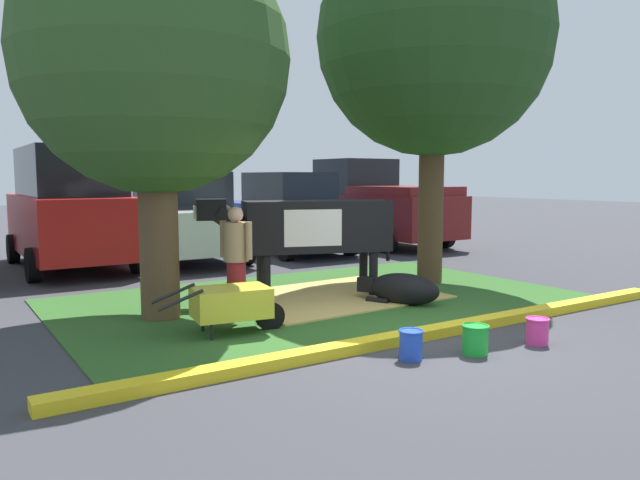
% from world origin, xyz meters
% --- Properties ---
extents(ground_plane, '(80.00, 80.00, 0.00)m').
position_xyz_m(ground_plane, '(0.00, 0.00, 0.00)').
color(ground_plane, '#38383D').
extents(grass_island, '(7.77, 4.86, 0.02)m').
position_xyz_m(grass_island, '(0.25, 2.40, 0.01)').
color(grass_island, '#2D5B23').
rests_on(grass_island, ground).
extents(curb_yellow, '(8.97, 0.24, 0.12)m').
position_xyz_m(curb_yellow, '(0.25, -0.17, 0.06)').
color(curb_yellow, yellow).
rests_on(curb_yellow, ground).
extents(hay_bedding, '(3.30, 2.53, 0.04)m').
position_xyz_m(hay_bedding, '(0.45, 2.43, 0.03)').
color(hay_bedding, tan).
rests_on(hay_bedding, ground).
extents(shade_tree_left, '(3.54, 3.54, 5.22)m').
position_xyz_m(shade_tree_left, '(-2.25, 2.53, 3.42)').
color(shade_tree_left, brown).
rests_on(shade_tree_left, ground).
extents(shade_tree_right, '(4.10, 4.10, 6.36)m').
position_xyz_m(shade_tree_right, '(2.75, 2.62, 4.29)').
color(shade_tree_right, '#4C3823').
rests_on(shade_tree_right, ground).
extents(cow_holstein, '(3.05, 1.41, 1.58)m').
position_xyz_m(cow_holstein, '(0.23, 2.66, 1.12)').
color(cow_holstein, black).
rests_on(cow_holstein, ground).
extents(calf_lying, '(0.92, 1.31, 0.48)m').
position_xyz_m(calf_lying, '(1.07, 1.43, 0.24)').
color(calf_lying, black).
rests_on(calf_lying, ground).
extents(person_handler, '(0.34, 0.49, 1.51)m').
position_xyz_m(person_handler, '(-1.34, 2.05, 0.81)').
color(person_handler, maroon).
rests_on(person_handler, ground).
extents(wheelbarrow, '(1.62, 0.74, 0.63)m').
position_xyz_m(wheelbarrow, '(-1.78, 1.24, 0.39)').
color(wheelbarrow, gold).
rests_on(wheelbarrow, ground).
extents(bucket_blue, '(0.27, 0.27, 0.32)m').
position_xyz_m(bucket_blue, '(-0.66, -0.72, 0.17)').
color(bucket_blue, blue).
rests_on(bucket_blue, ground).
extents(bucket_green, '(0.30, 0.30, 0.32)m').
position_xyz_m(bucket_green, '(0.06, -0.95, 0.17)').
color(bucket_green, green).
rests_on(bucket_green, ground).
extents(bucket_pink, '(0.27, 0.27, 0.31)m').
position_xyz_m(bucket_pink, '(0.96, -1.07, 0.16)').
color(bucket_pink, '#EA3893').
rests_on(bucket_pink, ground).
extents(suv_black, '(2.13, 4.61, 2.52)m').
position_xyz_m(suv_black, '(-2.30, 8.06, 1.27)').
color(suv_black, red).
rests_on(suv_black, ground).
extents(hatchback_white, '(2.03, 4.41, 2.02)m').
position_xyz_m(hatchback_white, '(0.06, 7.89, 0.98)').
color(hatchback_white, silver).
rests_on(hatchback_white, ground).
extents(sedan_blue, '(2.03, 4.41, 2.02)m').
position_xyz_m(sedan_blue, '(2.91, 7.94, 0.98)').
color(sedan_blue, navy).
rests_on(sedan_blue, ground).
extents(pickup_truck_maroon, '(2.23, 5.41, 2.42)m').
position_xyz_m(pickup_truck_maroon, '(5.83, 8.21, 1.11)').
color(pickup_truck_maroon, maroon).
rests_on(pickup_truck_maroon, ground).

